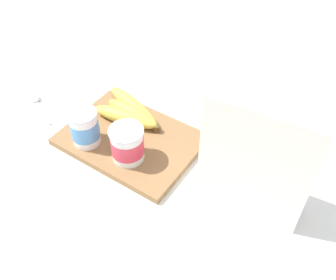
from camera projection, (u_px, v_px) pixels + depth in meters
The scene contains 7 objects.
ground_plane at pixel (131, 142), 0.91m from camera, with size 2.40×2.40×0.00m, color white.
cutting_board at pixel (131, 140), 0.90m from camera, with size 0.31×0.22×0.02m, color olive.
cereal_box at pixel (259, 157), 0.70m from camera, with size 0.20×0.07×0.26m, color white.
yogurt_cup_front at pixel (127, 144), 0.82m from camera, with size 0.07×0.07×0.08m.
yogurt_cup_back at pixel (85, 128), 0.85m from camera, with size 0.07×0.07×0.09m.
banana_bunch at pixel (130, 112), 0.93m from camera, with size 0.19×0.12×0.04m.
spoon at pixel (38, 104), 1.00m from camera, with size 0.13×0.07×0.01m.
Camera 1 is at (-0.42, 0.48, 0.65)m, focal length 41.23 mm.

